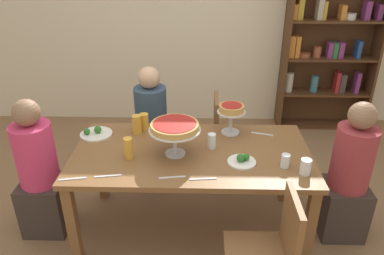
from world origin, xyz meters
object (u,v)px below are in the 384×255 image
(cutlery_fork_near, at_px, (203,179))
(cutlery_knife_near, at_px, (172,177))
(water_glass_clear_spare, at_px, (212,141))
(cutlery_fork_far, at_px, (262,134))
(water_glass_clear_far, at_px, (306,167))
(chair_near_right, at_px, (270,250))
(salad_plate_far_diner, at_px, (95,133))
(beer_glass_amber_spare, at_px, (144,122))
(bookshelf, at_px, (330,37))
(diner_head_east, at_px, (347,181))
(chair_far_right, at_px, (227,135))
(beer_glass_amber_tall, at_px, (128,148))
(diner_far_left, at_px, (152,132))
(cutlery_spare_fork, at_px, (72,179))
(dining_table, at_px, (192,161))
(deep_dish_pizza_stand, at_px, (175,128))
(water_glass_clear_near, at_px, (285,161))
(cutlery_knife_far, at_px, (108,176))
(beer_glass_amber_short, at_px, (137,125))
(diner_head_west, at_px, (41,178))
(personal_pizza_stand, at_px, (231,112))
(salad_plate_near_diner, at_px, (242,160))

(cutlery_fork_near, bearing_deg, cutlery_knife_near, 170.43)
(water_glass_clear_spare, bearing_deg, cutlery_fork_far, 28.63)
(water_glass_clear_spare, bearing_deg, water_glass_clear_far, -28.59)
(chair_near_right, distance_m, salad_plate_far_diner, 1.63)
(salad_plate_far_diner, xyz_separation_m, beer_glass_amber_spare, (0.38, 0.11, 0.05))
(bookshelf, distance_m, chair_near_right, 3.02)
(diner_head_east, distance_m, chair_far_right, 1.16)
(beer_glass_amber_tall, relative_size, cutlery_fork_near, 0.89)
(water_glass_clear_far, bearing_deg, chair_far_right, 113.82)
(salad_plate_far_diner, bearing_deg, beer_glass_amber_spare, 16.32)
(salad_plate_far_diner, xyz_separation_m, water_glass_clear_spare, (0.94, -0.18, 0.04))
(water_glass_clear_spare, relative_size, cutlery_fork_near, 0.64)
(diner_far_left, distance_m, cutlery_spare_fork, 1.24)
(bookshelf, height_order, salad_plate_far_diner, bookshelf)
(dining_table, distance_m, diner_far_left, 0.89)
(beer_glass_amber_tall, distance_m, water_glass_clear_spare, 0.62)
(deep_dish_pizza_stand, xyz_separation_m, salad_plate_far_diner, (-0.67, 0.29, -0.20))
(cutlery_fork_near, bearing_deg, diner_far_left, 107.32)
(water_glass_clear_near, distance_m, cutlery_knife_far, 1.22)
(salad_plate_far_diner, distance_m, beer_glass_amber_spare, 0.40)
(cutlery_fork_near, bearing_deg, bookshelf, 51.76)
(bookshelf, distance_m, beer_glass_amber_short, 2.69)
(diner_head_west, relative_size, cutlery_fork_near, 6.39)
(diner_far_left, xyz_separation_m, water_glass_clear_spare, (0.55, -0.71, 0.31))
(bookshelf, relative_size, diner_far_left, 1.92)
(bookshelf, bearing_deg, diner_far_left, -147.90)
(salad_plate_far_diner, bearing_deg, diner_head_east, -6.92)
(personal_pizza_stand, distance_m, water_glass_clear_spare, 0.32)
(deep_dish_pizza_stand, bearing_deg, chair_near_right, -48.17)
(cutlery_fork_near, height_order, cutlery_fork_far, same)
(dining_table, distance_m, cutlery_spare_fork, 0.87)
(bookshelf, distance_m, cutlery_spare_fork, 3.39)
(cutlery_knife_near, bearing_deg, deep_dish_pizza_stand, 81.31)
(chair_far_right, xyz_separation_m, water_glass_clear_near, (0.34, -0.94, 0.30))
(diner_far_left, height_order, salad_plate_near_diner, diner_far_left)
(bookshelf, xyz_separation_m, beer_glass_amber_spare, (-1.98, -1.66, -0.33))
(chair_near_right, height_order, salad_plate_near_diner, chair_near_right)
(chair_far_right, height_order, beer_glass_amber_tall, beer_glass_amber_tall)
(chair_near_right, distance_m, personal_pizza_stand, 1.14)
(water_glass_clear_spare, bearing_deg, salad_plate_far_diner, 168.92)
(deep_dish_pizza_stand, bearing_deg, water_glass_clear_spare, 21.14)
(chair_far_right, bearing_deg, cutlery_fork_far, 28.35)
(beer_glass_amber_spare, bearing_deg, deep_dish_pizza_stand, -54.67)
(beer_glass_amber_tall, height_order, cutlery_knife_near, beer_glass_amber_tall)
(chair_near_right, bearing_deg, cutlery_knife_near, 58.31)
(cutlery_fork_far, bearing_deg, cutlery_knife_near, 59.40)
(beer_glass_amber_short, height_order, cutlery_fork_near, beer_glass_amber_short)
(salad_plate_near_diner, height_order, water_glass_clear_near, water_glass_clear_near)
(beer_glass_amber_tall, relative_size, cutlery_knife_far, 0.89)
(bookshelf, height_order, cutlery_knife_near, bookshelf)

